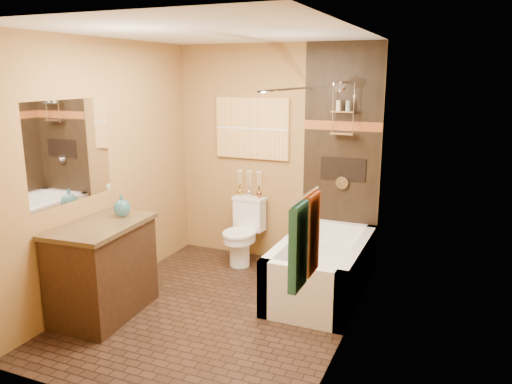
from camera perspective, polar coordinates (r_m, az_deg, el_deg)
The scene contains 23 objects.
floor at distance 4.83m, azimuth -4.42°, elevation -13.30°, with size 3.00×3.00×0.00m, color black.
wall_left at distance 5.07m, azimuth -16.83°, elevation 2.40°, with size 0.02×3.00×2.50m, color olive.
wall_right at distance 4.01m, azimuth 10.67°, elevation -0.05°, with size 0.02×3.00×2.50m, color olive.
wall_back at distance 5.76m, azimuth 2.21°, elevation 4.22°, with size 2.40×0.02×2.50m, color olive.
wall_front at distance 3.20m, azimuth -17.21°, elevation -3.85°, with size 2.40×0.02×2.50m, color olive.
ceiling at distance 4.33m, azimuth -5.04°, elevation 17.75°, with size 3.00×3.00×0.00m, color silver.
alcove_tile_back at distance 5.53m, azimuth 9.71°, elevation 3.65°, with size 0.85×0.01×2.50m, color black.
alcove_tile_right at distance 4.74m, azimuth 12.49°, elevation 1.90°, with size 0.01×1.50×2.50m, color black.
mosaic_band_back at distance 5.47m, azimuth 9.84°, elevation 7.46°, with size 0.85×0.01×0.10m, color maroon.
mosaic_band_right at distance 4.68m, azimuth 12.60°, elevation 6.36°, with size 0.01×1.50×0.10m, color maroon.
alcove_niche at distance 5.53m, azimuth 9.91°, elevation 2.60°, with size 0.50×0.01×0.25m, color black.
shower_fixtures at distance 5.36m, azimuth 9.87°, elevation 7.83°, with size 0.24×0.33×1.16m.
curtain_rod at distance 4.85m, azimuth 3.60°, elevation 11.63°, with size 0.03×0.03×1.55m, color silver.
towel_bar at distance 2.99m, azimuth 5.54°, elevation -0.54°, with size 0.02×0.02×0.55m, color silver.
towel_teal at distance 2.95m, azimuth 4.84°, elevation -6.23°, with size 0.05×0.22×0.52m, color #216B6F.
towel_rust at distance 3.18m, azimuth 6.31°, elevation -4.76°, with size 0.05×0.22×0.52m, color #973B1B.
sunset_painting at distance 5.80m, azimuth -0.44°, elevation 7.28°, with size 0.90×0.04×0.70m, color #C68A2E.
vanity_mirror at distance 4.69m, azimuth -20.45°, elevation 4.37°, with size 0.01×1.00×0.90m, color white.
bathtub at distance 5.11m, azimuth 7.58°, elevation -9.10°, with size 0.80×1.50×0.55m.
toilet at distance 5.82m, azimuth -1.42°, elevation -4.50°, with size 0.40×0.58×0.75m.
vanity at distance 4.79m, azimuth -17.08°, elevation -8.40°, with size 0.67×1.02×0.87m.
teal_bottle at distance 4.78m, azimuth -15.09°, elevation -1.52°, with size 0.16×0.16×0.25m, color #29727B, non-canonical shape.
bud_vases at distance 5.83m, azimuth -0.76°, elevation 1.01°, with size 0.31×0.06×0.30m.
Camera 1 is at (2.01, -3.82, 2.17)m, focal length 35.00 mm.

